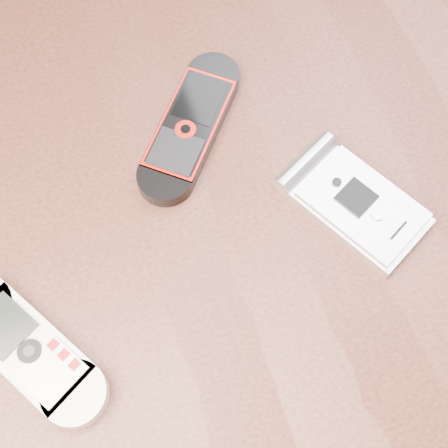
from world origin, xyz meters
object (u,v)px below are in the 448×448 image
at_px(table, 219,276).
at_px(nokia_white, 28,349).
at_px(nokia_black_red, 190,126).
at_px(motorola_razr, 358,204).

xyz_separation_m(table, nokia_white, (-0.15, -0.05, 0.11)).
bearing_deg(nokia_black_red, table, -55.12).
height_order(nokia_white, nokia_black_red, same).
distance_m(nokia_white, motorola_razr, 0.26).
distance_m(nokia_white, nokia_black_red, 0.21).
distance_m(table, nokia_black_red, 0.15).
xyz_separation_m(table, motorola_razr, (0.11, -0.02, 0.11)).
bearing_deg(nokia_white, motorola_razr, -24.75).
bearing_deg(table, nokia_white, -163.64).
distance_m(nokia_black_red, motorola_razr, 0.15).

